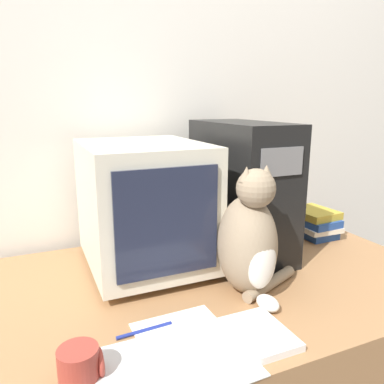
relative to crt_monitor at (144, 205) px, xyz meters
The scene contains 10 objects.
wall_back 0.49m from the crt_monitor, 64.73° to the left, with size 7.00×0.05×2.50m.
desk 0.62m from the crt_monitor, 46.78° to the right, with size 1.46×0.87×0.71m.
crt_monitor is the anchor object (origin of this frame).
computer_tower 0.36m from the crt_monitor, ahead, with size 0.21×0.46×0.47m.
keyboard 0.53m from the crt_monitor, 94.87° to the right, with size 0.47×0.17×0.02m.
cat 0.37m from the crt_monitor, 52.89° to the right, with size 0.27×0.25×0.38m.
book_stack 0.73m from the crt_monitor, ahead, with size 0.16×0.19×0.11m.
pen 0.43m from the crt_monitor, 107.34° to the right, with size 0.14×0.02×0.01m.
paper_sheet 0.51m from the crt_monitor, 93.82° to the right, with size 0.22×0.30×0.00m.
mug 0.58m from the crt_monitor, 119.90° to the right, with size 0.09×0.08×0.08m.
Camera 1 is at (-0.48, -0.53, 1.25)m, focal length 35.00 mm.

